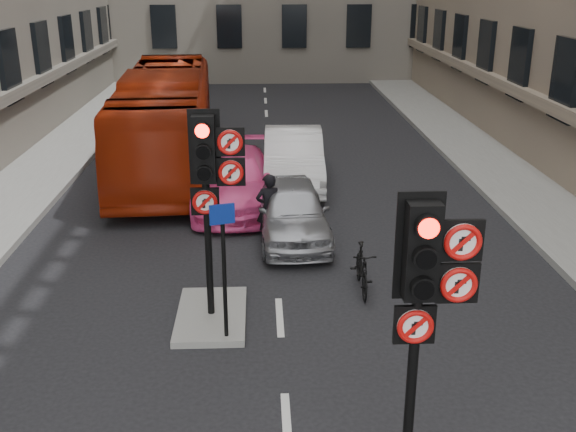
{
  "coord_description": "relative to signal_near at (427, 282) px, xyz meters",
  "views": [
    {
      "loc": [
        -0.31,
        -5.55,
        5.77
      ],
      "look_at": [
        0.07,
        3.1,
        2.6
      ],
      "focal_mm": 42.0,
      "sensor_mm": 36.0,
      "label": 1
    }
  ],
  "objects": [
    {
      "name": "car_white",
      "position": [
        -0.84,
        11.92,
        -1.82
      ],
      "size": [
        1.76,
        4.7,
        1.53
      ],
      "primitive_type": "imported",
      "rotation": [
        0.0,
        0.0,
        -0.03
      ],
      "color": "white",
      "rests_on": "ground"
    },
    {
      "name": "car_silver",
      "position": [
        -1.08,
        7.78,
        -1.92
      ],
      "size": [
        1.72,
        3.92,
        1.32
      ],
      "primitive_type": "imported",
      "rotation": [
        0.0,
        0.0,
        0.04
      ],
      "color": "#9A9BA1",
      "rests_on": "ground"
    },
    {
      "name": "info_sign",
      "position": [
        -2.39,
        3.19,
        -0.98
      ],
      "size": [
        0.39,
        0.17,
        2.3
      ],
      "rotation": [
        0.0,
        0.0,
        0.3
      ],
      "color": "black",
      "rests_on": "centre_island"
    },
    {
      "name": "motorcyclist",
      "position": [
        -1.62,
        7.57,
        -1.79
      ],
      "size": [
        0.65,
        0.5,
        1.59
      ],
      "primitive_type": "imported",
      "rotation": [
        0.0,
        0.0,
        3.37
      ],
      "color": "black",
      "rests_on": "ground"
    },
    {
      "name": "bus_red",
      "position": [
        -4.61,
        13.79,
        -1.08
      ],
      "size": [
        3.22,
        10.95,
        3.01
      ],
      "primitive_type": "imported",
      "rotation": [
        0.0,
        0.0,
        0.06
      ],
      "color": "#98230B",
      "rests_on": "ground"
    },
    {
      "name": "pavement_right",
      "position": [
        5.71,
        11.01,
        -2.5
      ],
      "size": [
        3.0,
        50.0,
        0.16
      ],
      "primitive_type": "cube",
      "color": "gray",
      "rests_on": "ground"
    },
    {
      "name": "pavement_left",
      "position": [
        -8.69,
        11.01,
        -2.5
      ],
      "size": [
        3.0,
        50.0,
        0.16
      ],
      "primitive_type": "cube",
      "color": "gray",
      "rests_on": "ground"
    },
    {
      "name": "signal_near",
      "position": [
        0.0,
        0.0,
        0.0
      ],
      "size": [
        0.91,
        0.4,
        3.58
      ],
      "color": "black",
      "rests_on": "ground"
    },
    {
      "name": "signal_far",
      "position": [
        -2.6,
        4.0,
        0.12
      ],
      "size": [
        0.91,
        0.4,
        3.58
      ],
      "color": "black",
      "rests_on": "centre_island"
    },
    {
      "name": "car_pink",
      "position": [
        -2.49,
        10.13,
        -1.9
      ],
      "size": [
        1.97,
        4.74,
        1.37
      ],
      "primitive_type": "imported",
      "rotation": [
        0.0,
        0.0,
        -0.01
      ],
      "color": "#EE468F",
      "rests_on": "ground"
    },
    {
      "name": "motorcycle",
      "position": [
        0.11,
        5.01,
        -2.14
      ],
      "size": [
        0.45,
        1.49,
        0.89
      ],
      "primitive_type": "imported",
      "rotation": [
        0.0,
        0.0,
        -0.02
      ],
      "color": "black",
      "rests_on": "ground"
    },
    {
      "name": "centre_island",
      "position": [
        -2.69,
        4.01,
        -2.52
      ],
      "size": [
        1.2,
        2.0,
        0.12
      ],
      "primitive_type": "cube",
      "color": "gray",
      "rests_on": "ground"
    }
  ]
}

